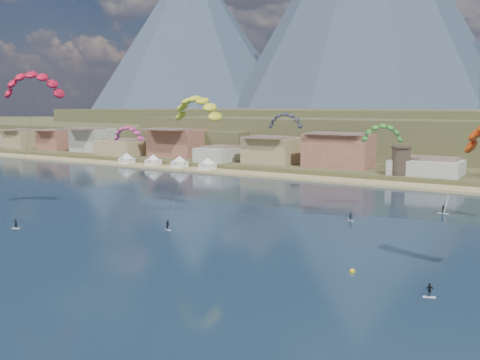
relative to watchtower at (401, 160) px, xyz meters
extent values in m
plane|color=black|center=(-5.00, -114.00, -6.37)|extent=(2400.00, 2400.00, 0.00)
cube|color=tan|center=(-5.00, -8.00, -6.12)|extent=(2200.00, 12.00, 0.90)
cube|color=brown|center=(-205.00, 86.00, 0.63)|extent=(280.00, 130.00, 10.00)
cube|color=brown|center=(-45.00, 146.00, 4.63)|extent=(380.00, 170.00, 18.00)
cone|color=#324253|center=(-565.00, 666.00, 145.63)|extent=(400.00, 400.00, 300.00)
cone|color=#324253|center=(-825.00, 686.00, 110.63)|extent=(340.00, 340.00, 230.00)
cylinder|color=#47382D|center=(0.00, 0.00, -0.37)|extent=(5.20, 5.20, 8.00)
cylinder|color=#47382D|center=(0.00, 0.00, 3.93)|extent=(5.82, 5.82, 0.60)
cube|color=white|center=(-100.00, -8.00, -4.67)|extent=(4.50, 4.50, 2.00)
pyramid|color=white|center=(-100.00, -8.00, -1.67)|extent=(6.40, 6.40, 2.00)
cube|color=white|center=(-87.00, -8.00, -4.67)|extent=(4.50, 4.50, 2.00)
pyramid|color=white|center=(-87.00, -8.00, -1.67)|extent=(6.40, 6.40, 2.00)
cube|color=white|center=(-75.00, -8.00, -4.67)|extent=(4.50, 4.50, 2.00)
pyramid|color=white|center=(-75.00, -8.00, -1.67)|extent=(6.40, 6.40, 2.00)
cube|color=white|center=(-63.00, -8.00, -4.67)|extent=(4.50, 4.50, 2.00)
pyramid|color=white|center=(-63.00, -8.00, -1.67)|extent=(6.40, 6.40, 2.00)
cube|color=silver|center=(-43.87, -96.67, -6.32)|extent=(1.51, 0.88, 0.10)
imported|color=black|center=(-43.87, -96.67, -5.44)|extent=(0.71, 0.58, 1.66)
cylinder|color=#262626|center=(-46.42, -91.99, 6.19)|extent=(0.05, 0.05, 25.35)
cube|color=silver|center=(-19.50, -83.14, -6.32)|extent=(1.53, 0.97, 0.10)
imported|color=black|center=(-19.50, -83.14, -5.42)|extent=(1.01, 0.91, 1.70)
cylinder|color=#262626|center=(-21.30, -75.93, 3.94)|extent=(0.05, 0.05, 23.70)
cube|color=silver|center=(28.22, -94.09, -6.32)|extent=(1.48, 0.93, 0.10)
imported|color=black|center=(28.22, -94.09, -5.45)|extent=(1.04, 0.73, 1.64)
cylinder|color=#262626|center=(31.19, -89.33, 2.40)|extent=(0.05, 0.05, 19.08)
cube|color=silver|center=(5.87, -58.39, -6.33)|extent=(1.34, 0.94, 0.09)
imported|color=black|center=(5.87, -58.39, -5.53)|extent=(1.12, 0.94, 1.50)
cylinder|color=#262626|center=(7.08, -53.01, 1.58)|extent=(0.05, 0.05, 17.81)
cylinder|color=#262626|center=(-50.18, -63.81, 0.73)|extent=(0.04, 0.04, 15.78)
cylinder|color=#262626|center=(-21.00, -37.31, 2.11)|extent=(0.04, 0.04, 18.21)
cube|color=silver|center=(19.94, -41.93, -6.31)|extent=(2.37, 1.24, 0.11)
imported|color=black|center=(19.94, -41.93, -5.44)|extent=(0.91, 0.72, 1.64)
cube|color=white|center=(20.32, -41.93, -4.26)|extent=(1.51, 2.61, 3.91)
sphere|color=yellow|center=(17.31, -89.61, -6.24)|extent=(0.78, 0.78, 0.78)
camera|label=1|loc=(40.48, -156.69, 15.81)|focal=40.02mm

